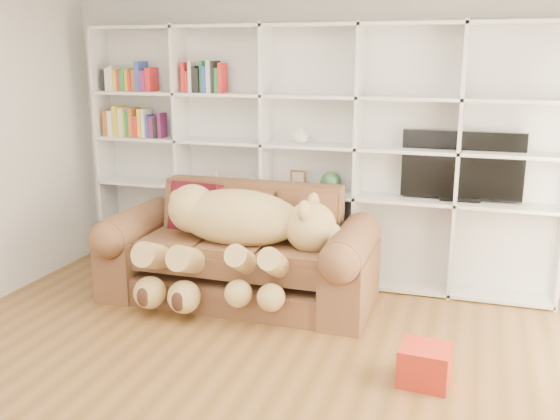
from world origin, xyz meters
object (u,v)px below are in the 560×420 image
(sofa, at_px, (240,257))
(tv, at_px, (462,167))
(teddy_bear, at_px, (235,231))
(gift_box, at_px, (425,365))

(sofa, distance_m, tv, 2.11)
(teddy_bear, bearing_deg, gift_box, -25.07)
(tv, bearing_deg, gift_box, -93.51)
(tv, bearing_deg, sofa, -158.68)
(gift_box, bearing_deg, tv, 86.49)
(sofa, height_order, tv, tv)
(gift_box, bearing_deg, sofa, 148.65)
(sofa, height_order, gift_box, sofa)
(sofa, distance_m, teddy_bear, 0.36)
(tv, bearing_deg, teddy_bear, -152.98)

